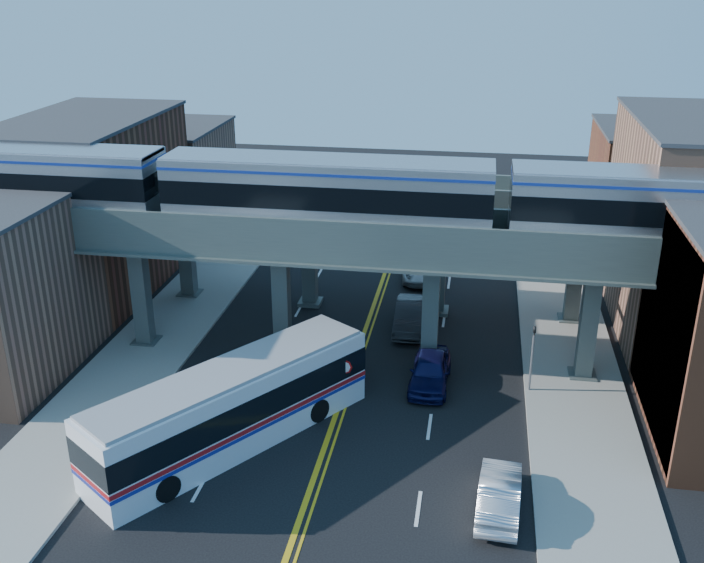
{
  "coord_description": "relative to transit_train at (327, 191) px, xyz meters",
  "views": [
    {
      "loc": [
        6.06,
        -29.42,
        20.06
      ],
      "look_at": [
        0.03,
        6.84,
        5.08
      ],
      "focal_mm": 40.0,
      "sensor_mm": 36.0,
      "label": 1
    }
  ],
  "objects": [
    {
      "name": "elevated_viaduct_far",
      "position": [
        1.43,
        7.0,
        -2.95
      ],
      "size": [
        52.0,
        3.6,
        7.4
      ],
      "color": "#465150",
      "rests_on": "ground"
    },
    {
      "name": "sidewalk_west",
      "position": [
        -10.07,
        2.0,
        -9.34
      ],
      "size": [
        5.0,
        70.0,
        0.16
      ],
      "primitive_type": "cube",
      "color": "gray",
      "rests_on": "ground"
    },
    {
      "name": "car_lane_d",
      "position": [
        3.23,
        17.39,
        -8.49
      ],
      "size": [
        2.67,
        6.44,
        1.86
      ],
      "primitive_type": "imported",
      "rotation": [
        0.0,
        0.0,
        -0.01
      ],
      "color": "#A5A6AA",
      "rests_on": "ground"
    },
    {
      "name": "building_east_b",
      "position": [
        19.93,
        8.0,
        -3.42
      ],
      "size": [
        8.0,
        14.0,
        12.0
      ],
      "primitive_type": "cube",
      "color": "#8D6149",
      "rests_on": "ground"
    },
    {
      "name": "car_lane_a",
      "position": [
        5.64,
        -2.06,
        -8.6
      ],
      "size": [
        2.06,
        4.86,
        1.64
      ],
      "primitive_type": "imported",
      "rotation": [
        0.0,
        0.0,
        -0.03
      ],
      "color": "#11103D",
      "rests_on": "ground"
    },
    {
      "name": "sidewalk_east",
      "position": [
        12.93,
        2.0,
        -9.34
      ],
      "size": [
        5.0,
        70.0,
        0.16
      ],
      "primitive_type": "cube",
      "color": "gray",
      "rests_on": "ground"
    },
    {
      "name": "ground",
      "position": [
        1.43,
        -8.0,
        -9.42
      ],
      "size": [
        120.0,
        120.0,
        0.0
      ],
      "primitive_type": "plane",
      "color": "black",
      "rests_on": "ground"
    },
    {
      "name": "elevated_viaduct_near",
      "position": [
        1.43,
        0.0,
        -2.95
      ],
      "size": [
        52.0,
        3.6,
        7.4
      ],
      "color": "#465150",
      "rests_on": "ground"
    },
    {
      "name": "car_lane_b",
      "position": [
        4.03,
        4.4,
        -8.6
      ],
      "size": [
        1.83,
        5.05,
        1.66
      ],
      "primitive_type": "imported",
      "rotation": [
        0.0,
        0.0,
        0.02
      ],
      "color": "#333336",
      "rests_on": "ground"
    },
    {
      "name": "transit_bus",
      "position": [
        -2.66,
        -8.7,
        -7.59
      ],
      "size": [
        10.49,
        13.05,
        3.56
      ],
      "rotation": [
        0.0,
        0.0,
        0.95
      ],
      "color": "white",
      "rests_on": "ground"
    },
    {
      "name": "stop_sign",
      "position": [
        1.73,
        -5.0,
        -7.67
      ],
      "size": [
        0.76,
        0.09,
        2.63
      ],
      "color": "slate",
      "rests_on": "ground"
    },
    {
      "name": "building_west_b",
      "position": [
        -17.07,
        8.0,
        -3.92
      ],
      "size": [
        8.0,
        14.0,
        11.0
      ],
      "primitive_type": "cube",
      "color": "brown",
      "rests_on": "ground"
    },
    {
      "name": "transit_train",
      "position": [
        0.0,
        0.0,
        0.0
      ],
      "size": [
        51.14,
        3.21,
        3.75
      ],
      "color": "black",
      "rests_on": "elevated_viaduct_near"
    },
    {
      "name": "building_east_c",
      "position": [
        19.93,
        21.0,
        -4.92
      ],
      "size": [
        8.0,
        10.0,
        9.0
      ],
      "primitive_type": "cube",
      "color": "brown",
      "rests_on": "ground"
    },
    {
      "name": "mural_panel",
      "position": [
        15.98,
        -4.0,
        -4.67
      ],
      "size": [
        0.1,
        9.5,
        9.5
      ],
      "primitive_type": "cube",
      "color": "teal",
      "rests_on": "ground"
    },
    {
      "name": "building_west_c",
      "position": [
        -17.07,
        21.0,
        -5.42
      ],
      "size": [
        8.0,
        10.0,
        8.0
      ],
      "primitive_type": "cube",
      "color": "#8D6149",
      "rests_on": "ground"
    },
    {
      "name": "car_parked_curb",
      "position": [
        9.05,
        -11.54,
        -8.66
      ],
      "size": [
        1.89,
        4.71,
        1.52
      ],
      "primitive_type": "imported",
      "rotation": [
        0.0,
        0.0,
        3.08
      ],
      "color": "#BBBABF",
      "rests_on": "ground"
    },
    {
      "name": "traffic_signal",
      "position": [
        10.63,
        -2.0,
        -7.12
      ],
      "size": [
        0.15,
        0.18,
        4.1
      ],
      "color": "slate",
      "rests_on": "ground"
    },
    {
      "name": "car_lane_c",
      "position": [
        3.95,
        12.7,
        -8.67
      ],
      "size": [
        3.0,
        5.62,
        1.5
      ],
      "primitive_type": "imported",
      "rotation": [
        0.0,
        0.0,
        0.1
      ],
      "color": "#B8B8BA",
      "rests_on": "ground"
    }
  ]
}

